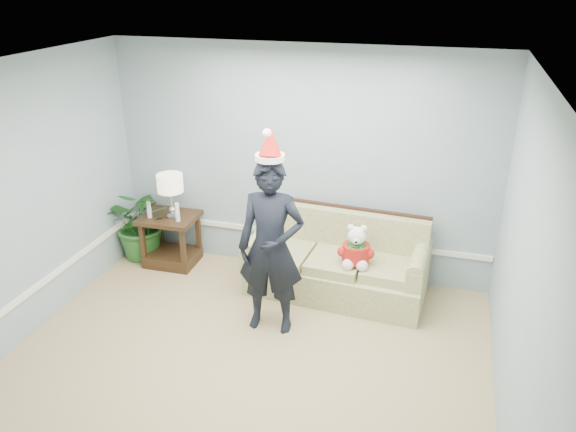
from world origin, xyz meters
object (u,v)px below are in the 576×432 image
(sofa, at_px, (338,265))
(man, at_px, (271,248))
(teddy_bear, at_px, (356,251))
(side_table, at_px, (172,245))
(houseplant, at_px, (143,222))
(table_lamp, at_px, (170,185))

(sofa, distance_m, man, 1.17)
(sofa, bearing_deg, teddy_bear, -39.57)
(sofa, xyz_separation_m, side_table, (-2.12, 0.06, -0.07))
(side_table, bearing_deg, man, -30.14)
(sofa, height_order, houseplant, houseplant)
(table_lamp, bearing_deg, side_table, 155.92)
(table_lamp, xyz_separation_m, man, (1.55, -0.91, -0.16))
(sofa, bearing_deg, man, -116.20)
(side_table, bearing_deg, sofa, -1.68)
(table_lamp, relative_size, man, 0.30)
(side_table, distance_m, table_lamp, 0.82)
(side_table, height_order, teddy_bear, teddy_bear)
(houseplant, xyz_separation_m, man, (2.03, -1.00, 0.43))
(side_table, bearing_deg, houseplant, 171.76)
(table_lamp, xyz_separation_m, houseplant, (-0.49, 0.09, -0.59))
(sofa, relative_size, side_table, 2.95)
(table_lamp, distance_m, houseplant, 0.77)
(table_lamp, height_order, houseplant, table_lamp)
(side_table, distance_m, teddy_bear, 2.40)
(table_lamp, bearing_deg, teddy_bear, -6.21)
(man, xyz_separation_m, teddy_bear, (0.74, 0.66, -0.25))
(houseplant, height_order, teddy_bear, houseplant)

